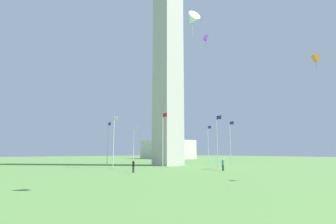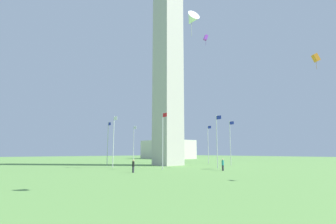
{
  "view_description": "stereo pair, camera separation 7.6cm",
  "coord_description": "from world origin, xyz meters",
  "views": [
    {
      "loc": [
        42.09,
        -36.88,
        2.8
      ],
      "look_at": [
        0.0,
        0.0,
        11.3
      ],
      "focal_mm": 28.1,
      "sensor_mm": 36.0,
      "label": 1
    },
    {
      "loc": [
        42.14,
        -36.82,
        2.8
      ],
      "look_at": [
        0.0,
        0.0,
        11.3
      ],
      "focal_mm": 28.1,
      "sensor_mm": 36.0,
      "label": 2
    }
  ],
  "objects": [
    {
      "name": "ground_plane",
      "position": [
        0.0,
        0.0,
        0.0
      ],
      "size": [
        260.0,
        260.0,
        0.0
      ],
      "primitive_type": "plane",
      "color": "#609347"
    },
    {
      "name": "obelisk_monument",
      "position": [
        0.0,
        0.0,
        22.29
      ],
      "size": [
        4.9,
        4.9,
        44.59
      ],
      "color": "#B7B2A8",
      "rests_on": "ground"
    },
    {
      "name": "flagpole_n",
      "position": [
        13.08,
        0.0,
        5.01
      ],
      "size": [
        1.12,
        0.14,
        9.23
      ],
      "color": "silver",
      "rests_on": "ground"
    },
    {
      "name": "flagpole_ne",
      "position": [
        9.26,
        9.21,
        5.01
      ],
      "size": [
        1.12,
        0.14,
        9.23
      ],
      "color": "silver",
      "rests_on": "ground"
    },
    {
      "name": "flagpole_e",
      "position": [
        0.05,
        13.03,
        5.01
      ],
      "size": [
        1.12,
        0.14,
        9.23
      ],
      "color": "silver",
      "rests_on": "ground"
    },
    {
      "name": "flagpole_se",
      "position": [
        -9.16,
        9.21,
        5.01
      ],
      "size": [
        1.12,
        0.14,
        9.23
      ],
      "color": "silver",
      "rests_on": "ground"
    },
    {
      "name": "flagpole_s",
      "position": [
        -12.97,
        0.0,
        5.01
      ],
      "size": [
        1.12,
        0.14,
        9.23
      ],
      "color": "silver",
      "rests_on": "ground"
    },
    {
      "name": "flagpole_sw",
      "position": [
        -9.16,
        -9.21,
        5.01
      ],
      "size": [
        1.12,
        0.14,
        9.23
      ],
      "color": "silver",
      "rests_on": "ground"
    },
    {
      "name": "flagpole_w",
      "position": [
        0.05,
        -13.03,
        5.01
      ],
      "size": [
        1.12,
        0.14,
        9.23
      ],
      "color": "silver",
      "rests_on": "ground"
    },
    {
      "name": "flagpole_nw",
      "position": [
        9.26,
        -9.21,
        5.01
      ],
      "size": [
        1.12,
        0.14,
        9.23
      ],
      "color": "silver",
      "rests_on": "ground"
    },
    {
      "name": "person_black_shirt",
      "position": [
        11.64,
        -16.45,
        0.87
      ],
      "size": [
        0.32,
        0.32,
        1.74
      ],
      "rotation": [
        0.0,
        0.0,
        2.07
      ],
      "color": "#2D2D38",
      "rests_on": "ground"
    },
    {
      "name": "person_teal_shirt",
      "position": [
        17.33,
        -4.21,
        0.88
      ],
      "size": [
        0.32,
        0.32,
        1.78
      ],
      "rotation": [
        0.0,
        0.0,
        3.45
      ],
      "color": "#2D2D38",
      "rests_on": "ground"
    },
    {
      "name": "kite_orange_box",
      "position": [
        27.06,
        8.55,
        18.05
      ],
      "size": [
        1.27,
        1.41,
        2.74
      ],
      "color": "orange"
    },
    {
      "name": "kite_white_delta",
      "position": [
        29.34,
        -23.29,
        12.68
      ],
      "size": [
        1.42,
        1.25,
        1.97
      ],
      "color": "white"
    },
    {
      "name": "kite_purple_box",
      "position": [
        13.55,
        -2.99,
        22.73
      ],
      "size": [
        0.82,
        0.96,
        1.98
      ],
      "color": "purple"
    },
    {
      "name": "distant_building",
      "position": [
        -41.09,
        35.82,
        3.75
      ],
      "size": [
        19.95,
        13.61,
        7.5
      ],
      "color": "beige",
      "rests_on": "ground"
    }
  ]
}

